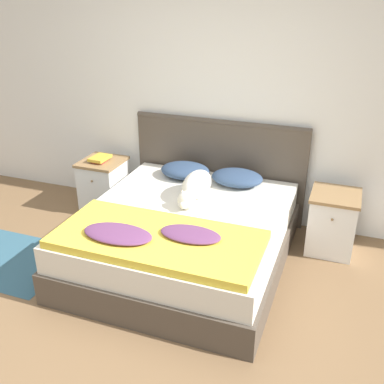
{
  "coord_description": "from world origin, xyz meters",
  "views": [
    {
      "loc": [
        1.3,
        -2.07,
        2.25
      ],
      "look_at": [
        0.07,
        1.27,
        0.6
      ],
      "focal_mm": 42.0,
      "sensor_mm": 36.0,
      "label": 1
    }
  ],
  "objects_px": {
    "nightstand_left": "(104,185)",
    "nightstand_right": "(332,222)",
    "dog": "(196,187)",
    "book_stack": "(100,159)",
    "pillow_right": "(237,178)",
    "pillow_left": "(185,170)",
    "bed": "(184,237)"
  },
  "relations": [
    {
      "from": "nightstand_left",
      "to": "nightstand_right",
      "type": "relative_size",
      "value": 1.0
    },
    {
      "from": "dog",
      "to": "book_stack",
      "type": "xyz_separation_m",
      "value": [
        -1.19,
        0.36,
        -0.01
      ]
    },
    {
      "from": "nightstand_right",
      "to": "dog",
      "type": "xyz_separation_m",
      "value": [
        -1.19,
        -0.37,
        0.32
      ]
    },
    {
      "from": "pillow_right",
      "to": "dog",
      "type": "relative_size",
      "value": 0.74
    },
    {
      "from": "dog",
      "to": "book_stack",
      "type": "bearing_deg",
      "value": 163.27
    },
    {
      "from": "pillow_left",
      "to": "dog",
      "type": "xyz_separation_m",
      "value": [
        0.27,
        -0.43,
        0.04
      ]
    },
    {
      "from": "bed",
      "to": "nightstand_left",
      "type": "distance_m",
      "value": 1.36
    },
    {
      "from": "nightstand_left",
      "to": "dog",
      "type": "bearing_deg",
      "value": -17.53
    },
    {
      "from": "nightstand_left",
      "to": "pillow_left",
      "type": "bearing_deg",
      "value": 3.24
    },
    {
      "from": "pillow_left",
      "to": "dog",
      "type": "bearing_deg",
      "value": -58.15
    },
    {
      "from": "pillow_right",
      "to": "dog",
      "type": "xyz_separation_m",
      "value": [
        -0.27,
        -0.43,
        0.04
      ]
    },
    {
      "from": "nightstand_left",
      "to": "book_stack",
      "type": "bearing_deg",
      "value": -116.34
    },
    {
      "from": "nightstand_right",
      "to": "dog",
      "type": "distance_m",
      "value": 1.29
    },
    {
      "from": "bed",
      "to": "nightstand_right",
      "type": "relative_size",
      "value": 3.39
    },
    {
      "from": "pillow_left",
      "to": "book_stack",
      "type": "bearing_deg",
      "value": -175.81
    },
    {
      "from": "nightstand_left",
      "to": "pillow_right",
      "type": "relative_size",
      "value": 1.14
    },
    {
      "from": "pillow_left",
      "to": "pillow_right",
      "type": "height_order",
      "value": "same"
    },
    {
      "from": "nightstand_left",
      "to": "book_stack",
      "type": "xyz_separation_m",
      "value": [
        -0.01,
        -0.02,
        0.31
      ]
    },
    {
      "from": "book_stack",
      "to": "pillow_right",
      "type": "bearing_deg",
      "value": 2.66
    },
    {
      "from": "nightstand_left",
      "to": "nightstand_right",
      "type": "distance_m",
      "value": 2.38
    },
    {
      "from": "nightstand_left",
      "to": "pillow_left",
      "type": "relative_size",
      "value": 1.14
    },
    {
      "from": "nightstand_left",
      "to": "nightstand_right",
      "type": "xyz_separation_m",
      "value": [
        2.38,
        0.0,
        0.0
      ]
    },
    {
      "from": "pillow_left",
      "to": "pillow_right",
      "type": "bearing_deg",
      "value": 0.0
    },
    {
      "from": "bed",
      "to": "pillow_left",
      "type": "bearing_deg",
      "value": 110.5
    },
    {
      "from": "pillow_right",
      "to": "dog",
      "type": "height_order",
      "value": "dog"
    },
    {
      "from": "nightstand_left",
      "to": "book_stack",
      "type": "relative_size",
      "value": 2.42
    },
    {
      "from": "dog",
      "to": "book_stack",
      "type": "relative_size",
      "value": 2.85
    },
    {
      "from": "nightstand_right",
      "to": "pillow_right",
      "type": "distance_m",
      "value": 0.96
    },
    {
      "from": "pillow_left",
      "to": "nightstand_right",
      "type": "bearing_deg",
      "value": -2.05
    },
    {
      "from": "nightstand_right",
      "to": "bed",
      "type": "bearing_deg",
      "value": -150.82
    },
    {
      "from": "bed",
      "to": "book_stack",
      "type": "relative_size",
      "value": 8.22
    },
    {
      "from": "nightstand_left",
      "to": "pillow_right",
      "type": "distance_m",
      "value": 1.48
    }
  ]
}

